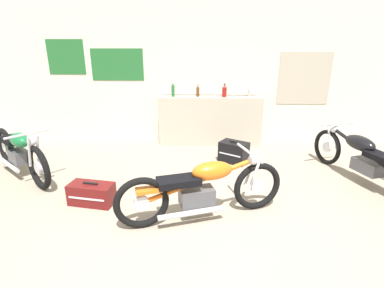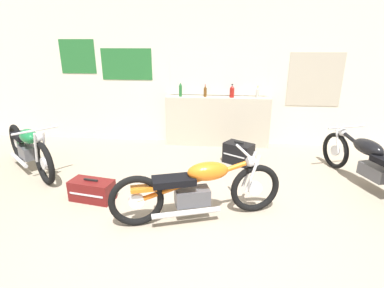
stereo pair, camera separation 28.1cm
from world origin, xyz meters
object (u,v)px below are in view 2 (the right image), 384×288
bottle_leftmost (180,90)px  motorcycle_green (29,148)px  hard_case_darkred (92,190)px  bottle_right_center (257,93)px  bottle_center (232,92)px  motorcycle_black (372,163)px  bottle_left_center (205,91)px  hard_case_black (238,153)px  motorcycle_orange (198,188)px

bottle_leftmost → motorcycle_green: size_ratio=0.19×
hard_case_darkred → bottle_right_center: bearing=45.6°
bottle_leftmost → bottle_right_center: bottle_leftmost is taller
bottle_leftmost → bottle_center: bearing=-0.2°
bottle_leftmost → bottle_center: (1.01, -0.00, -0.02)m
bottle_right_center → motorcycle_black: bottle_right_center is taller
hard_case_darkred → motorcycle_green: bearing=149.2°
bottle_left_center → motorcycle_black: 3.11m
bottle_right_center → motorcycle_black: bearing=-48.9°
bottle_center → bottle_right_center: size_ratio=1.18×
bottle_leftmost → hard_case_black: bottle_leftmost is taller
bottle_leftmost → hard_case_black: (1.14, -0.93, -0.94)m
bottle_leftmost → motorcycle_orange: 2.87m
bottle_center → bottle_right_center: bearing=2.4°
bottle_right_center → motorcycle_green: (-3.79, -1.61, -0.68)m
motorcycle_green → bottle_center: bearing=25.7°
bottle_leftmost → bottle_center: bottle_leftmost is taller
bottle_leftmost → motorcycle_black: 3.51m
bottle_center → bottle_right_center: (0.49, 0.02, -0.02)m
hard_case_black → hard_case_darkred: bearing=-143.6°
bottle_center → motorcycle_orange: bottle_center is taller
hard_case_darkred → motorcycle_orange: bearing=-11.5°
bottle_center → bottle_leftmost: bearing=179.8°
bottle_left_center → bottle_leftmost: bearing=-177.7°
bottle_right_center → hard_case_darkred: bearing=-134.4°
motorcycle_black → bottle_center: bearing=139.6°
motorcycle_green → motorcycle_orange: (2.85, -1.13, -0.00)m
motorcycle_green → hard_case_darkred: 1.65m
bottle_left_center → hard_case_darkred: size_ratio=0.39×
bottle_leftmost → motorcycle_green: 2.88m
bottle_right_center → bottle_left_center: bearing=179.9°
bottle_left_center → bottle_center: 0.52m
bottle_center → motorcycle_orange: (-0.44, -2.72, -0.71)m
bottle_center → motorcycle_orange: bearing=-99.3°
bottle_leftmost → bottle_left_center: bearing=2.3°
motorcycle_orange → hard_case_darkred: (-1.46, 0.30, -0.26)m
motorcycle_green → hard_case_darkred: size_ratio=2.53×
hard_case_darkred → hard_case_black: bearing=36.4°
bottle_leftmost → motorcycle_green: bearing=-145.2°
bottle_right_center → motorcycle_black: (1.49, -1.71, -0.69)m
bottle_center → hard_case_darkred: bearing=-128.1°
motorcycle_green → motorcycle_black: motorcycle_green is taller
motorcycle_green → hard_case_darkred: motorcycle_green is taller
bottle_left_center → hard_case_black: 1.47m
motorcycle_orange → motorcycle_green: bearing=158.4°
bottle_left_center → motorcycle_green: bearing=-149.8°
bottle_left_center → motorcycle_orange: (0.08, -2.74, -0.70)m
motorcycle_green → bottle_leftmost: bearing=34.8°
motorcycle_orange → hard_case_black: bearing=72.4°
bottle_right_center → bottle_center: bearing=-177.6°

